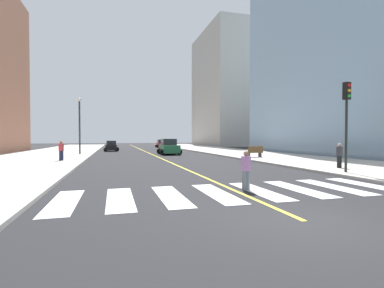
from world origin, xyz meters
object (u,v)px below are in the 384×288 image
(pedestrian_crossing, at_px, (246,169))
(street_lamp, at_px, (80,121))
(car_black_third, at_px, (112,146))
(traffic_light_near_corner, at_px, (347,109))
(pedestrian_waiting_east, at_px, (339,154))
(pedestrian_walking_west, at_px, (61,150))
(car_green_nearest, at_px, (169,147))
(car_red_second, at_px, (161,144))
(park_bench, at_px, (255,152))

(pedestrian_crossing, height_order, street_lamp, street_lamp)
(car_black_third, relative_size, traffic_light_near_corner, 0.73)
(traffic_light_near_corner, distance_m, pedestrian_waiting_east, 3.69)
(pedestrian_waiting_east, relative_size, pedestrian_walking_west, 0.94)
(car_green_nearest, xyz_separation_m, car_black_third, (-7.15, 11.09, -0.15))
(car_red_second, distance_m, car_black_third, 17.43)
(traffic_light_near_corner, height_order, pedestrian_crossing, traffic_light_near_corner)
(car_green_nearest, bearing_deg, pedestrian_crossing, 86.83)
(pedestrian_waiting_east, height_order, street_lamp, street_lamp)
(car_green_nearest, distance_m, car_black_third, 13.19)
(car_black_third, xyz_separation_m, street_lamp, (-3.65, -9.85, 3.44))
(car_black_third, xyz_separation_m, pedestrian_waiting_east, (14.72, -31.21, 0.26))
(pedestrian_waiting_east, bearing_deg, street_lamp, 122.60)
(pedestrian_crossing, distance_m, pedestrian_walking_west, 18.96)
(traffic_light_near_corner, height_order, pedestrian_walking_west, traffic_light_near_corner)
(pedestrian_crossing, bearing_deg, car_red_second, -103.23)
(car_red_second, xyz_separation_m, pedestrian_crossing, (-4.78, -50.07, 0.07))
(pedestrian_waiting_east, bearing_deg, pedestrian_crossing, -160.41)
(car_black_third, distance_m, pedestrian_crossing, 36.45)
(street_lamp, bearing_deg, pedestrian_walking_west, -92.60)
(car_black_third, bearing_deg, traffic_light_near_corner, -66.91)
(car_green_nearest, height_order, traffic_light_near_corner, traffic_light_near_corner)
(traffic_light_near_corner, bearing_deg, street_lamp, -54.11)
(park_bench, relative_size, pedestrian_walking_west, 1.07)
(traffic_light_near_corner, height_order, park_bench, traffic_light_near_corner)
(park_bench, relative_size, pedestrian_crossing, 1.15)
(car_red_second, bearing_deg, car_black_third, 53.35)
(traffic_light_near_corner, xyz_separation_m, pedestrian_waiting_east, (1.44, 2.03, -2.73))
(pedestrian_walking_west, bearing_deg, car_green_nearest, -177.96)
(pedestrian_crossing, xyz_separation_m, pedestrian_waiting_east, (9.18, 4.82, 0.16))
(park_bench, bearing_deg, street_lamp, 55.13)
(pedestrian_waiting_east, distance_m, pedestrian_walking_west, 22.06)
(park_bench, height_order, pedestrian_waiting_east, pedestrian_waiting_east)
(car_green_nearest, relative_size, pedestrian_walking_west, 2.61)
(car_green_nearest, distance_m, pedestrian_crossing, 24.99)
(park_bench, height_order, street_lamp, street_lamp)
(car_green_nearest, relative_size, traffic_light_near_corner, 0.87)
(car_red_second, bearing_deg, traffic_light_near_corner, 93.25)
(car_green_nearest, height_order, car_black_third, car_green_nearest)
(car_green_nearest, height_order, car_red_second, car_green_nearest)
(traffic_light_near_corner, bearing_deg, car_red_second, -86.42)
(park_bench, distance_m, street_lamp, 21.13)
(pedestrian_crossing, bearing_deg, park_bench, -127.10)
(car_black_third, distance_m, street_lamp, 11.05)
(traffic_light_near_corner, distance_m, pedestrian_walking_west, 22.19)
(park_bench, bearing_deg, car_red_second, 2.26)
(car_green_nearest, height_order, street_lamp, street_lamp)
(car_red_second, xyz_separation_m, street_lamp, (-13.97, -23.89, 3.41))
(car_red_second, distance_m, street_lamp, 27.89)
(traffic_light_near_corner, relative_size, street_lamp, 0.76)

